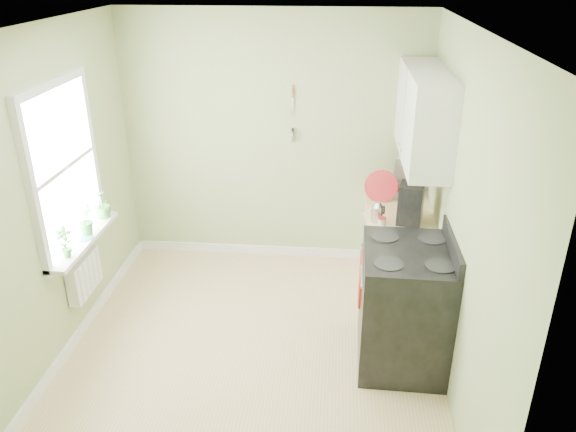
# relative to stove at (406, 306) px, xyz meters

# --- Properties ---
(floor) EXTENTS (3.20, 3.60, 0.02)m
(floor) POSITION_rel_stove_xyz_m (-1.28, -0.05, -0.54)
(floor) COLOR tan
(floor) RESTS_ON ground
(ceiling) EXTENTS (3.20, 3.60, 0.02)m
(ceiling) POSITION_rel_stove_xyz_m (-1.28, -0.05, 2.18)
(ceiling) COLOR white
(ceiling) RESTS_ON wall_back
(wall_back) EXTENTS (3.20, 0.02, 2.70)m
(wall_back) POSITION_rel_stove_xyz_m (-1.28, 1.76, 0.82)
(wall_back) COLOR #A8B77D
(wall_back) RESTS_ON floor
(wall_left) EXTENTS (0.02, 3.60, 2.70)m
(wall_left) POSITION_rel_stove_xyz_m (-2.89, -0.05, 0.82)
(wall_left) COLOR #A8B77D
(wall_left) RESTS_ON floor
(wall_right) EXTENTS (0.02, 3.60, 2.70)m
(wall_right) POSITION_rel_stove_xyz_m (0.33, -0.05, 0.82)
(wall_right) COLOR #A8B77D
(wall_right) RESTS_ON floor
(base_cabinets) EXTENTS (0.60, 1.60, 0.87)m
(base_cabinets) POSITION_rel_stove_xyz_m (0.02, 0.95, -0.09)
(base_cabinets) COLOR white
(base_cabinets) RESTS_ON floor
(countertop) EXTENTS (0.64, 1.60, 0.04)m
(countertop) POSITION_rel_stove_xyz_m (0.01, 0.95, 0.36)
(countertop) COLOR beige
(countertop) RESTS_ON base_cabinets
(upper_cabinets) EXTENTS (0.35, 1.40, 0.80)m
(upper_cabinets) POSITION_rel_stove_xyz_m (0.15, 1.05, 1.32)
(upper_cabinets) COLOR white
(upper_cabinets) RESTS_ON wall_right
(window) EXTENTS (0.06, 1.14, 1.44)m
(window) POSITION_rel_stove_xyz_m (-2.86, 0.25, 1.02)
(window) COLOR white
(window) RESTS_ON wall_left
(window_sill) EXTENTS (0.18, 1.14, 0.04)m
(window_sill) POSITION_rel_stove_xyz_m (-2.79, 0.25, 0.35)
(window_sill) COLOR white
(window_sill) RESTS_ON wall_left
(radiator) EXTENTS (0.12, 0.50, 0.35)m
(radiator) POSITION_rel_stove_xyz_m (-2.82, 0.20, 0.02)
(radiator) COLOR white
(radiator) RESTS_ON wall_left
(wall_utensils) EXTENTS (0.02, 0.14, 0.58)m
(wall_utensils) POSITION_rel_stove_xyz_m (-1.08, 1.73, 1.04)
(wall_utensils) COLOR beige
(wall_utensils) RESTS_ON wall_back
(stove) EXTENTS (0.77, 0.87, 1.17)m
(stove) POSITION_rel_stove_xyz_m (0.00, 0.00, 0.00)
(stove) COLOR black
(stove) RESTS_ON floor
(stand_mixer) EXTENTS (0.24, 0.35, 0.40)m
(stand_mixer) POSITION_rel_stove_xyz_m (0.05, 1.47, 0.55)
(stand_mixer) COLOR #B2B2B7
(stand_mixer) RESTS_ON countertop
(kettle) EXTENTS (0.19, 0.11, 0.19)m
(kettle) POSITION_rel_stove_xyz_m (-0.22, 0.79, 0.48)
(kettle) COLOR silver
(kettle) RESTS_ON countertop
(coffee_maker) EXTENTS (0.26, 0.28, 0.37)m
(coffee_maker) POSITION_rel_stove_xyz_m (0.07, 0.80, 0.56)
(coffee_maker) COLOR black
(coffee_maker) RESTS_ON countertop
(red_tray) EXTENTS (0.33, 0.07, 0.33)m
(red_tray) POSITION_rel_stove_xyz_m (-0.16, 1.26, 0.55)
(red_tray) COLOR red
(red_tray) RESTS_ON countertop
(jar) EXTENTS (0.07, 0.07, 0.08)m
(jar) POSITION_rel_stove_xyz_m (-0.18, 0.70, 0.42)
(jar) COLOR beige
(jar) RESTS_ON countertop
(plant_a) EXTENTS (0.17, 0.14, 0.27)m
(plant_a) POSITION_rel_stove_xyz_m (-2.78, -0.10, 0.51)
(plant_a) COLOR #377A32
(plant_a) RESTS_ON window_sill
(plant_b) EXTENTS (0.15, 0.18, 0.29)m
(plant_b) POSITION_rel_stove_xyz_m (-2.78, 0.32, 0.52)
(plant_b) COLOR #377A32
(plant_b) RESTS_ON window_sill
(plant_c) EXTENTS (0.16, 0.16, 0.28)m
(plant_c) POSITION_rel_stove_xyz_m (-2.78, 0.69, 0.51)
(plant_c) COLOR #377A32
(plant_c) RESTS_ON window_sill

